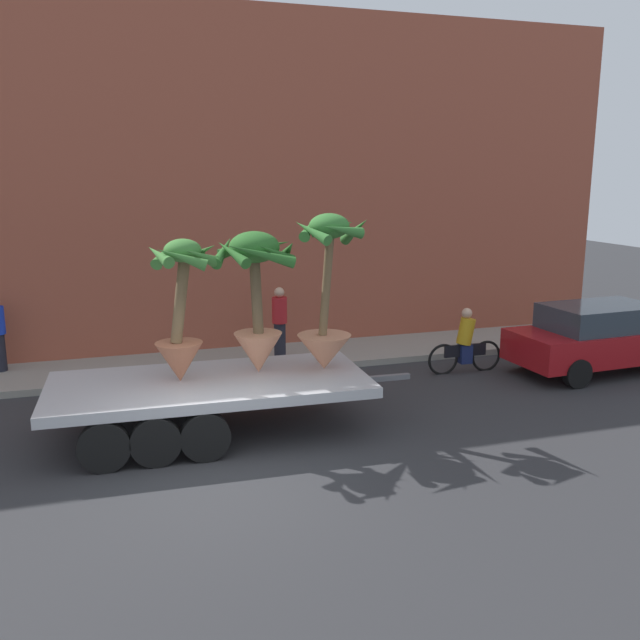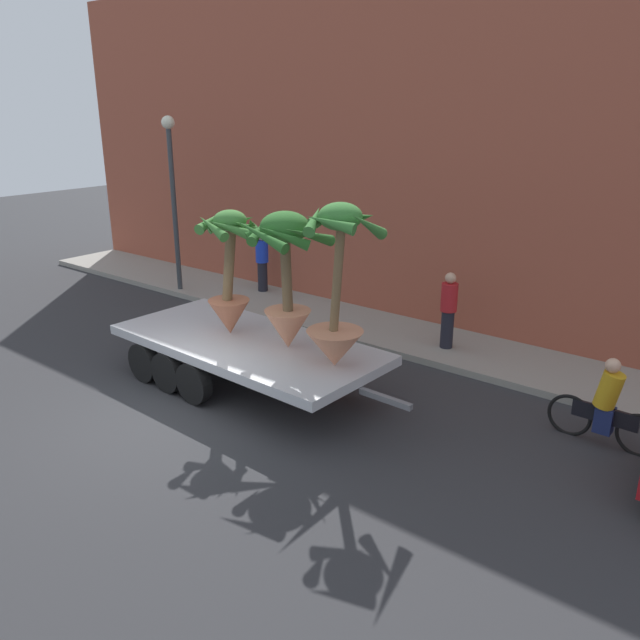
# 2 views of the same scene
# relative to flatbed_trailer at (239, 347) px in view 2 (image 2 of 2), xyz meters

# --- Properties ---
(ground_plane) EXTENTS (60.00, 60.00, 0.00)m
(ground_plane) POSITION_rel_flatbed_trailer_xyz_m (0.11, -1.93, -0.76)
(ground_plane) COLOR #2D2D30
(sidewalk) EXTENTS (24.00, 2.20, 0.15)m
(sidewalk) POSITION_rel_flatbed_trailer_xyz_m (0.11, 4.17, -0.69)
(sidewalk) COLOR gray
(sidewalk) RESTS_ON ground
(building_facade) EXTENTS (24.00, 1.20, 8.43)m
(building_facade) POSITION_rel_flatbed_trailer_xyz_m (0.11, 5.87, 3.45)
(building_facade) COLOR #9E4C38
(building_facade) RESTS_ON ground
(flatbed_trailer) EXTENTS (6.54, 2.68, 0.98)m
(flatbed_trailer) POSITION_rel_flatbed_trailer_xyz_m (0.00, 0.00, 0.00)
(flatbed_trailer) COLOR #B7BABF
(flatbed_trailer) RESTS_ON ground
(potted_palm_rear) EXTENTS (1.57, 1.51, 2.54)m
(potted_palm_rear) POSITION_rel_flatbed_trailer_xyz_m (1.14, 0.16, 1.65)
(potted_palm_rear) COLOR tan
(potted_palm_rear) RESTS_ON flatbed_trailer
(potted_palm_middle) EXTENTS (1.27, 1.25, 2.46)m
(potted_palm_middle) POSITION_rel_flatbed_trailer_xyz_m (-0.20, 0.03, 1.41)
(potted_palm_middle) COLOR #B26647
(potted_palm_middle) RESTS_ON flatbed_trailer
(potted_palm_front) EXTENTS (1.31, 1.24, 2.83)m
(potted_palm_front) POSITION_rel_flatbed_trailer_xyz_m (2.39, 0.02, 1.43)
(potted_palm_front) COLOR tan
(potted_palm_front) RESTS_ON flatbed_trailer
(cyclist) EXTENTS (1.84, 0.35, 1.54)m
(cyclist) POSITION_rel_flatbed_trailer_xyz_m (6.37, 1.96, -0.10)
(cyclist) COLOR black
(cyclist) RESTS_ON ground
(pedestrian_near_gate) EXTENTS (0.36, 0.36, 1.71)m
(pedestrian_near_gate) POSITION_rel_flatbed_trailer_xyz_m (2.48, 3.96, 0.28)
(pedestrian_near_gate) COLOR black
(pedestrian_near_gate) RESTS_ON sidewalk
(pedestrian_far_left) EXTENTS (0.36, 0.36, 1.71)m
(pedestrian_far_left) POSITION_rel_flatbed_trailer_xyz_m (-3.79, 4.71, 0.28)
(pedestrian_far_left) COLOR black
(pedestrian_far_left) RESTS_ON sidewalk
(street_lamp) EXTENTS (0.36, 0.36, 4.83)m
(street_lamp) POSITION_rel_flatbed_trailer_xyz_m (-5.84, 3.37, 2.47)
(street_lamp) COLOR #383D42
(street_lamp) RESTS_ON sidewalk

